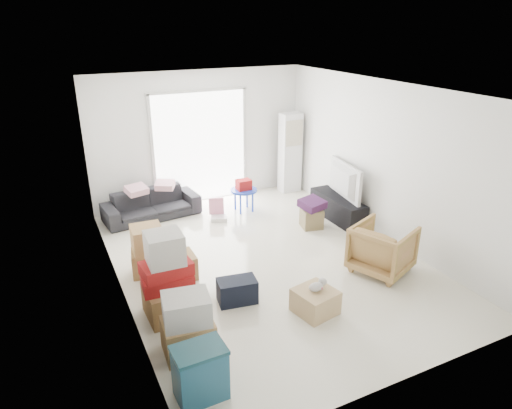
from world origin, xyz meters
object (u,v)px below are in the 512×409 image
object	(u,v)px
television	(339,193)
wood_crate	(315,301)
kids_table	(244,189)
ac_tower	(290,153)
ottoman	(312,218)
tv_console	(338,208)
sofa	(151,200)
storage_bins	(200,373)
armchair	(383,246)

from	to	relation	value
television	wood_crate	size ratio (longest dim) A/B	2.34
kids_table	ac_tower	bearing A→B (deg)	24.13
ac_tower	television	distance (m)	1.83
kids_table	wood_crate	xyz separation A→B (m)	(-0.59, -3.55, -0.31)
ac_tower	ottoman	bearing A→B (deg)	-107.84
tv_console	television	distance (m)	0.30
sofa	storage_bins	distance (m)	4.81
tv_console	armchair	xyz separation A→B (m)	(-0.56, -1.93, 0.19)
sofa	armchair	distance (m)	4.45
wood_crate	storage_bins	bearing A→B (deg)	-158.59
storage_bins	kids_table	size ratio (longest dim) A/B	0.92
sofa	wood_crate	distance (m)	4.20
television	armchair	size ratio (longest dim) A/B	1.38
television	ac_tower	bearing A→B (deg)	10.34
ac_tower	tv_console	size ratio (longest dim) A/B	1.29
ottoman	wood_crate	distance (m)	2.68
sofa	tv_console	bearing A→B (deg)	-33.11
sofa	storage_bins	world-z (taller)	sofa
tv_console	wood_crate	world-z (taller)	tv_console
kids_table	sofa	bearing A→B (deg)	164.54
tv_console	wood_crate	size ratio (longest dim) A/B	2.76
storage_bins	armchair	bearing A→B (deg)	19.63
television	wood_crate	bearing A→B (deg)	148.11
armchair	kids_table	distance (m)	3.21
sofa	ottoman	world-z (taller)	sofa
sofa	storage_bins	bearing A→B (deg)	-104.24
armchair	television	bearing A→B (deg)	-38.91
kids_table	television	bearing A→B (deg)	-38.29
television	armchair	bearing A→B (deg)	172.52
ac_tower	wood_crate	xyz separation A→B (m)	(-2.00, -4.19, -0.71)
television	armchair	distance (m)	2.01
kids_table	wood_crate	size ratio (longest dim) A/B	1.35
television	armchair	xyz separation A→B (m)	(-0.56, -1.93, -0.11)
tv_console	ottoman	bearing A→B (deg)	-170.84
ac_tower	ottoman	distance (m)	2.11
tv_console	wood_crate	xyz separation A→B (m)	(-2.05, -2.39, -0.06)
sofa	wood_crate	xyz separation A→B (m)	(1.16, -4.04, -0.19)
ac_tower	ottoman	xyz separation A→B (m)	(-0.61, -1.90, -0.69)
sofa	ottoman	xyz separation A→B (m)	(2.56, -1.75, -0.18)
ac_tower	storage_bins	size ratio (longest dim) A/B	2.90
sofa	kids_table	bearing A→B (deg)	-21.53
ottoman	tv_console	bearing A→B (deg)	9.16
storage_bins	television	bearing A→B (deg)	38.63
storage_bins	wood_crate	size ratio (longest dim) A/B	1.23
armchair	storage_bins	distance (m)	3.55
tv_console	kids_table	xyz separation A→B (m)	(-1.47, 1.16, 0.25)
wood_crate	television	bearing A→B (deg)	49.36
armchair	wood_crate	world-z (taller)	armchair
television	ottoman	world-z (taller)	television
wood_crate	ac_tower	bearing A→B (deg)	64.41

